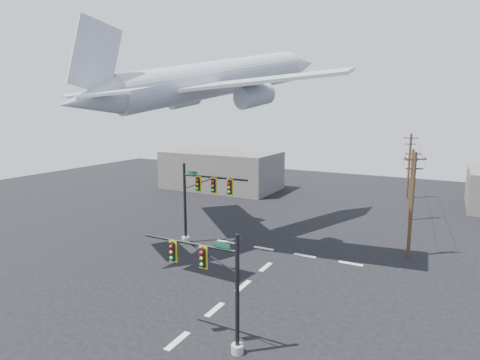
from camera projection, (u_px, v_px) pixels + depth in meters
The scene contains 10 objects.
ground at pixel (215, 310), 25.81m from camera, with size 120.00×120.00×0.00m, color black.
lane_markings at pixel (251, 279), 30.45m from camera, with size 14.00×21.20×0.01m.
signal_mast_near at pixel (216, 286), 21.17m from camera, with size 6.25×0.72×6.55m.
signal_mast_far at pixel (199, 200), 37.35m from camera, with size 7.10×0.85×7.74m.
utility_pole_a at pixel (412, 203), 34.35m from camera, with size 1.73×0.86×9.21m.
utility_pole_b at pixel (411, 183), 46.03m from camera, with size 1.66×0.48×8.27m.
utility_pole_c at pixel (409, 165), 57.35m from camera, with size 1.86×0.70×9.34m.
power_lines at pixel (413, 151), 45.25m from camera, with size 4.19×25.11×0.08m.
airliner at pixel (217, 80), 38.17m from camera, with size 27.53×29.75×8.36m.
building_left at pixel (221, 170), 64.96m from camera, with size 18.00×10.00×6.00m, color #625D56.
Camera 1 is at (12.60, -20.44, 12.73)m, focal length 30.00 mm.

